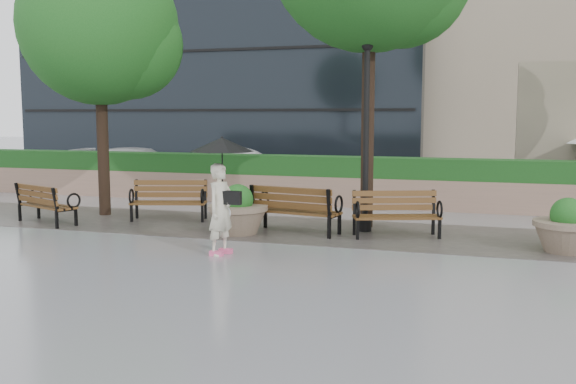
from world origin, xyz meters
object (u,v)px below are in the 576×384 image
(planter_left, at_px, (238,215))
(pedestrian, at_px, (221,184))
(bench_3, at_px, (396,224))
(car_left, at_px, (142,167))
(bench_1, at_px, (169,209))
(bench_0, at_px, (47,212))
(planter_right, at_px, (567,231))
(lamppost, at_px, (366,149))
(bench_2, at_px, (296,219))
(car_right, at_px, (242,168))

(planter_left, xyz_separation_m, pedestrian, (0.47, -1.91, 0.86))
(bench_3, relative_size, car_left, 0.40)
(bench_1, distance_m, pedestrian, 4.15)
(bench_0, relative_size, bench_3, 0.97)
(planter_right, bearing_deg, lamppost, 165.79)
(bench_0, distance_m, bench_2, 5.81)
(planter_left, bearing_deg, lamppost, 23.88)
(bench_2, xyz_separation_m, planter_left, (-1.12, -0.44, 0.11))
(bench_1, bearing_deg, car_left, 108.63)
(pedestrian, bearing_deg, car_right, 36.42)
(lamppost, bearing_deg, bench_1, 179.86)
(bench_3, height_order, planter_right, planter_right)
(planter_left, bearing_deg, bench_0, -178.18)
(planter_right, height_order, car_left, car_left)
(bench_1, distance_m, planter_right, 8.62)
(pedestrian, bearing_deg, lamppost, -17.17)
(bench_2, xyz_separation_m, car_left, (-7.77, 7.03, 0.38))
(bench_0, bearing_deg, planter_right, -156.71)
(bench_0, xyz_separation_m, planter_right, (11.02, 0.26, 0.12))
(planter_left, xyz_separation_m, car_right, (-3.14, 8.10, 0.27))
(planter_right, height_order, car_right, car_right)
(bench_2, height_order, car_right, car_right)
(bench_1, relative_size, lamppost, 0.46)
(bench_0, bearing_deg, pedestrian, -177.04)
(bench_1, bearing_deg, bench_3, -21.29)
(bench_1, height_order, planter_right, planter_right)
(car_left, bearing_deg, lamppost, -136.62)
(car_right, bearing_deg, pedestrian, -169.83)
(bench_1, bearing_deg, car_right, 81.40)
(bench_0, distance_m, car_left, 7.88)
(bench_0, xyz_separation_m, planter_left, (4.65, 0.15, 0.14))
(lamppost, relative_size, car_left, 0.87)
(bench_2, distance_m, bench_3, 2.09)
(car_left, bearing_deg, bench_3, -136.43)
(car_left, xyz_separation_m, pedestrian, (7.11, -9.38, 0.59))
(bench_2, bearing_deg, bench_3, -164.69)
(bench_1, distance_m, lamppost, 4.91)
(car_right, bearing_deg, planter_left, -168.47)
(car_right, bearing_deg, bench_3, -149.28)
(planter_left, xyz_separation_m, car_left, (-6.64, 7.47, 0.26))
(bench_1, bearing_deg, bench_0, -169.18)
(bench_1, bearing_deg, planter_right, -22.91)
(bench_0, height_order, bench_3, bench_3)
(bench_3, bearing_deg, pedestrian, -157.08)
(lamppost, bearing_deg, bench_2, -154.21)
(bench_1, height_order, lamppost, lamppost)
(bench_1, relative_size, planter_right, 1.55)
(planter_left, xyz_separation_m, lamppost, (2.48, 1.10, 1.36))
(bench_3, distance_m, car_left, 12.00)
(bench_3, xyz_separation_m, lamppost, (-0.73, 0.46, 1.50))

